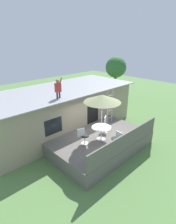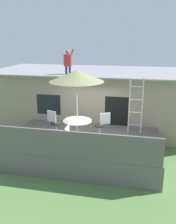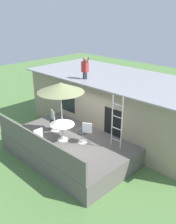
{
  "view_description": "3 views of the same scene",
  "coord_description": "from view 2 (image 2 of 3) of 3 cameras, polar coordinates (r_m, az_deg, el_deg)",
  "views": [
    {
      "loc": [
        -6.77,
        -6.0,
        5.91
      ],
      "look_at": [
        -0.12,
        0.85,
        2.08
      ],
      "focal_mm": 29.17,
      "sensor_mm": 36.0,
      "label": 1
    },
    {
      "loc": [
        1.94,
        -8.46,
        4.41
      ],
      "look_at": [
        -0.01,
        0.72,
        1.59
      ],
      "focal_mm": 39.78,
      "sensor_mm": 36.0,
      "label": 2
    },
    {
      "loc": [
        7.32,
        -6.33,
        6.02
      ],
      "look_at": [
        0.03,
        1.06,
        1.77
      ],
      "focal_mm": 40.48,
      "sensor_mm": 36.0,
      "label": 3
    }
  ],
  "objects": [
    {
      "name": "house",
      "position": [
        12.57,
        2.76,
        3.05
      ],
      "size": [
        10.5,
        4.5,
        2.86
      ],
      "color": "gray",
      "rests_on": "ground"
    },
    {
      "name": "person_figure",
      "position": [
        11.05,
        -4.61,
        11.83
      ],
      "size": [
        0.47,
        0.2,
        1.11
      ],
      "color": "#33384C",
      "rests_on": "house"
    },
    {
      "name": "patio_chair_near",
      "position": [
        8.1,
        -4.52,
        -6.22
      ],
      "size": [
        0.44,
        0.62,
        0.92
      ],
      "rotation": [
        0.0,
        0.0,
        1.55
      ],
      "color": "silver",
      "rests_on": "deck"
    },
    {
      "name": "ground_plane",
      "position": [
        9.73,
        -0.86,
        -10.19
      ],
      "size": [
        40.0,
        40.0,
        0.0
      ],
      "primitive_type": "plane",
      "color": "#567F42"
    },
    {
      "name": "deck_railing",
      "position": [
        7.68,
        -3.8,
        -7.59
      ],
      "size": [
        5.46,
        0.08,
        0.9
      ],
      "primitive_type": "cube",
      "color": "#605B56",
      "rests_on": "deck"
    },
    {
      "name": "patio_umbrella",
      "position": [
        8.57,
        -2.62,
        8.27
      ],
      "size": [
        1.9,
        1.9,
        2.54
      ],
      "color": "silver",
      "rests_on": "deck"
    },
    {
      "name": "patio_chair_right",
      "position": [
        9.33,
        3.2,
        -3.03
      ],
      "size": [
        0.58,
        0.44,
        0.92
      ],
      "rotation": [
        0.0,
        0.0,
        -2.62
      ],
      "color": "silver",
      "rests_on": "deck"
    },
    {
      "name": "deck",
      "position": [
        9.56,
        -0.87,
        -8.05
      ],
      "size": [
        5.56,
        3.57,
        0.8
      ],
      "primitive_type": "cube",
      "color": "#605B56",
      "rests_on": "ground"
    },
    {
      "name": "step_ladder",
      "position": [
        9.63,
        10.88,
        1.34
      ],
      "size": [
        0.52,
        0.04,
        2.2
      ],
      "color": "silver",
      "rests_on": "deck"
    },
    {
      "name": "patio_chair_left",
      "position": [
        9.63,
        -7.71,
        -2.51
      ],
      "size": [
        0.6,
        0.44,
        0.92
      ],
      "rotation": [
        0.0,
        0.0,
        -0.33
      ],
      "color": "silver",
      "rests_on": "deck"
    },
    {
      "name": "patio_table",
      "position": [
        9.0,
        -2.47,
        -2.89
      ],
      "size": [
        1.04,
        1.04,
        0.74
      ],
      "color": "silver",
      "rests_on": "deck"
    }
  ]
}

